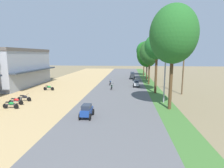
{
  "coord_description": "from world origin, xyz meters",
  "views": [
    {
      "loc": [
        1.53,
        -3.57,
        5.84
      ],
      "look_at": [
        -0.76,
        20.48,
        1.83
      ],
      "focal_mm": 28.47,
      "sensor_mm": 36.0,
      "label": 1
    }
  ],
  "objects_px": {
    "streetlamp_mid": "(147,60)",
    "parked_motorbike_fifth": "(24,97)",
    "parked_motorbike_fourth": "(16,101)",
    "median_tree_second": "(157,47)",
    "car_hatchback_blue": "(87,110)",
    "median_tree_nearest": "(173,35)",
    "motorbike_ahead_fourth": "(110,82)",
    "median_tree_third": "(150,53)",
    "utility_pole_near": "(184,65)",
    "car_van_charcoal": "(132,75)",
    "streetlamp_near": "(165,65)",
    "parked_motorbike_third": "(11,104)",
    "median_tree_fourth": "(147,54)",
    "car_hatchback_silver": "(136,83)",
    "motorbike_ahead_third": "(112,86)",
    "parked_motorbike_sixth": "(49,87)",
    "median_tree_fifth": "(144,51)"
  },
  "relations": [
    {
      "from": "streetlamp_mid",
      "to": "car_van_charcoal",
      "type": "distance_m",
      "value": 5.07
    },
    {
      "from": "median_tree_fourth",
      "to": "median_tree_nearest",
      "type": "bearing_deg",
      "value": -89.25
    },
    {
      "from": "median_tree_fourth",
      "to": "streetlamp_mid",
      "type": "bearing_deg",
      "value": 86.55
    },
    {
      "from": "parked_motorbike_fourth",
      "to": "median_tree_nearest",
      "type": "bearing_deg",
      "value": 0.19
    },
    {
      "from": "median_tree_second",
      "to": "streetlamp_mid",
      "type": "distance_m",
      "value": 17.14
    },
    {
      "from": "median_tree_fifth",
      "to": "median_tree_third",
      "type": "bearing_deg",
      "value": -90.44
    },
    {
      "from": "streetlamp_mid",
      "to": "utility_pole_near",
      "type": "height_order",
      "value": "utility_pole_near"
    },
    {
      "from": "parked_motorbike_fourth",
      "to": "median_tree_third",
      "type": "bearing_deg",
      "value": 43.7
    },
    {
      "from": "parked_motorbike_fifth",
      "to": "car_hatchback_blue",
      "type": "bearing_deg",
      "value": -28.65
    },
    {
      "from": "median_tree_second",
      "to": "car_hatchback_silver",
      "type": "bearing_deg",
      "value": 119.06
    },
    {
      "from": "motorbike_ahead_third",
      "to": "motorbike_ahead_fourth",
      "type": "height_order",
      "value": "same"
    },
    {
      "from": "median_tree_third",
      "to": "utility_pole_near",
      "type": "relative_size",
      "value": 1.03
    },
    {
      "from": "median_tree_nearest",
      "to": "car_van_charcoal",
      "type": "xyz_separation_m",
      "value": [
        -3.56,
        23.55,
        -6.81
      ]
    },
    {
      "from": "utility_pole_near",
      "to": "car_hatchback_silver",
      "type": "bearing_deg",
      "value": 141.33
    },
    {
      "from": "parked_motorbike_fourth",
      "to": "streetlamp_near",
      "type": "height_order",
      "value": "streetlamp_near"
    },
    {
      "from": "median_tree_fifth",
      "to": "car_van_charcoal",
      "type": "xyz_separation_m",
      "value": [
        -3.19,
        -6.36,
        -5.89
      ]
    },
    {
      "from": "median_tree_second",
      "to": "streetlamp_near",
      "type": "height_order",
      "value": "median_tree_second"
    },
    {
      "from": "parked_motorbike_fourth",
      "to": "streetlamp_mid",
      "type": "distance_m",
      "value": 30.72
    },
    {
      "from": "parked_motorbike_third",
      "to": "median_tree_fourth",
      "type": "height_order",
      "value": "median_tree_fourth"
    },
    {
      "from": "median_tree_nearest",
      "to": "streetlamp_near",
      "type": "relative_size",
      "value": 1.36
    },
    {
      "from": "streetlamp_near",
      "to": "parked_motorbike_third",
      "type": "bearing_deg",
      "value": -166.27
    },
    {
      "from": "parked_motorbike_fifth",
      "to": "streetlamp_mid",
      "type": "height_order",
      "value": "streetlamp_mid"
    },
    {
      "from": "car_hatchback_silver",
      "to": "motorbike_ahead_fourth",
      "type": "height_order",
      "value": "car_hatchback_silver"
    },
    {
      "from": "parked_motorbike_third",
      "to": "median_tree_nearest",
      "type": "relative_size",
      "value": 0.17
    },
    {
      "from": "parked_motorbike_fourth",
      "to": "utility_pole_near",
      "type": "bearing_deg",
      "value": 20.39
    },
    {
      "from": "median_tree_fifth",
      "to": "car_hatchback_silver",
      "type": "relative_size",
      "value": 4.59
    },
    {
      "from": "median_tree_third",
      "to": "median_tree_fourth",
      "type": "bearing_deg",
      "value": 88.3
    },
    {
      "from": "parked_motorbike_fourth",
      "to": "parked_motorbike_sixth",
      "type": "height_order",
      "value": "same"
    },
    {
      "from": "median_tree_nearest",
      "to": "motorbike_ahead_fourth",
      "type": "relative_size",
      "value": 5.97
    },
    {
      "from": "streetlamp_mid",
      "to": "parked_motorbike_third",
      "type": "bearing_deg",
      "value": -122.42
    },
    {
      "from": "median_tree_fifth",
      "to": "motorbike_ahead_third",
      "type": "relative_size",
      "value": 5.11
    },
    {
      "from": "streetlamp_mid",
      "to": "car_van_charcoal",
      "type": "height_order",
      "value": "streetlamp_mid"
    },
    {
      "from": "parked_motorbike_sixth",
      "to": "median_tree_fifth",
      "type": "xyz_separation_m",
      "value": [
        17.0,
        21.49,
        6.36
      ]
    },
    {
      "from": "streetlamp_near",
      "to": "utility_pole_near",
      "type": "bearing_deg",
      "value": 54.99
    },
    {
      "from": "parked_motorbike_third",
      "to": "median_tree_third",
      "type": "xyz_separation_m",
      "value": [
        16.54,
        17.69,
        5.67
      ]
    },
    {
      "from": "streetlamp_mid",
      "to": "car_hatchback_blue",
      "type": "bearing_deg",
      "value": -105.86
    },
    {
      "from": "parked_motorbike_fourth",
      "to": "median_tree_nearest",
      "type": "height_order",
      "value": "median_tree_nearest"
    },
    {
      "from": "median_tree_third",
      "to": "car_hatchback_silver",
      "type": "distance_m",
      "value": 6.85
    },
    {
      "from": "parked_motorbike_fifth",
      "to": "median_tree_nearest",
      "type": "distance_m",
      "value": 18.9
    },
    {
      "from": "median_tree_third",
      "to": "streetlamp_mid",
      "type": "relative_size",
      "value": 1.13
    },
    {
      "from": "median_tree_second",
      "to": "car_hatchback_blue",
      "type": "xyz_separation_m",
      "value": [
        -7.87,
        -11.53,
        -6.21
      ]
    },
    {
      "from": "car_hatchback_blue",
      "to": "streetlamp_mid",
      "type": "bearing_deg",
      "value": 74.14
    },
    {
      "from": "parked_motorbike_fourth",
      "to": "median_tree_second",
      "type": "relative_size",
      "value": 0.2
    },
    {
      "from": "parked_motorbike_fifth",
      "to": "motorbike_ahead_fourth",
      "type": "distance_m",
      "value": 16.17
    },
    {
      "from": "utility_pole_near",
      "to": "car_van_charcoal",
      "type": "xyz_separation_m",
      "value": [
        -7.02,
        15.85,
        -3.34
      ]
    },
    {
      "from": "median_tree_nearest",
      "to": "car_van_charcoal",
      "type": "relative_size",
      "value": 4.46
    },
    {
      "from": "streetlamp_mid",
      "to": "parked_motorbike_fifth",
      "type": "bearing_deg",
      "value": -126.27
    },
    {
      "from": "parked_motorbike_fourth",
      "to": "median_tree_fifth",
      "type": "height_order",
      "value": "median_tree_fifth"
    },
    {
      "from": "car_van_charcoal",
      "to": "motorbike_ahead_fourth",
      "type": "xyz_separation_m",
      "value": [
        -4.4,
        -8.86,
        -0.45
      ]
    },
    {
      "from": "median_tree_nearest",
      "to": "car_hatchback_silver",
      "type": "relative_size",
      "value": 5.36
    }
  ]
}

